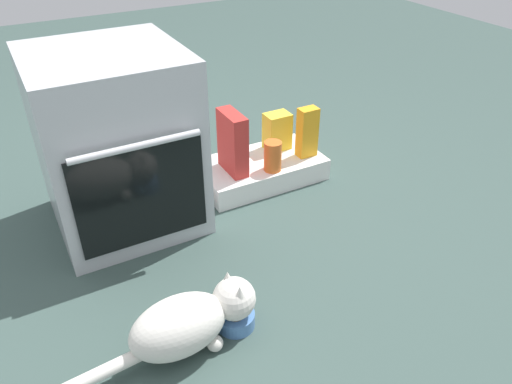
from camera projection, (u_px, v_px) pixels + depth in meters
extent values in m
plane|color=#384C47|center=(162.00, 267.00, 1.85)|extent=(8.00, 8.00, 0.00)
cube|color=#B7BABF|center=(116.00, 142.00, 1.93)|extent=(0.56, 0.57, 0.72)
cube|color=black|center=(142.00, 197.00, 1.77)|extent=(0.48, 0.01, 0.39)
cylinder|color=silver|center=(136.00, 146.00, 1.62)|extent=(0.45, 0.02, 0.02)
cube|color=white|center=(260.00, 170.00, 2.35)|extent=(0.59, 0.32, 0.10)
cylinder|color=#4C7AB7|center=(236.00, 319.00, 1.60)|extent=(0.12, 0.12, 0.05)
sphere|color=brown|center=(236.00, 315.00, 1.59)|extent=(0.07, 0.07, 0.07)
ellipsoid|color=silver|center=(179.00, 326.00, 1.47)|extent=(0.32, 0.20, 0.19)
sphere|color=silver|center=(234.00, 299.00, 1.55)|extent=(0.14, 0.14, 0.14)
cone|color=silver|center=(228.00, 279.00, 1.55)|extent=(0.05, 0.05, 0.06)
cone|color=silver|center=(240.00, 294.00, 1.49)|extent=(0.05, 0.05, 0.06)
cylinder|color=silver|center=(96.00, 375.00, 1.38)|extent=(0.26, 0.05, 0.05)
sphere|color=silver|center=(200.00, 322.00, 1.59)|extent=(0.05, 0.05, 0.05)
sphere|color=silver|center=(215.00, 343.00, 1.52)|extent=(0.05, 0.05, 0.05)
cube|color=yellow|center=(277.00, 131.00, 2.38)|extent=(0.12, 0.09, 0.18)
cube|color=#B72D28|center=(233.00, 143.00, 2.17)|extent=(0.07, 0.18, 0.28)
cylinder|color=#D16023|center=(273.00, 156.00, 2.21)|extent=(0.08, 0.08, 0.14)
cube|color=orange|center=(307.00, 132.00, 2.30)|extent=(0.09, 0.06, 0.24)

